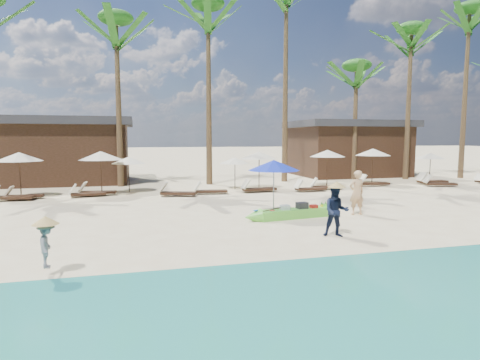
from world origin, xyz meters
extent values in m
plane|color=beige|center=(0.00, 0.00, 0.00)|extent=(240.00, 240.00, 0.00)
cube|color=tan|center=(0.00, -5.00, 0.00)|extent=(240.00, 4.50, 0.01)
cube|color=#66D440|center=(3.25, 2.34, 0.17)|extent=(2.85, 0.96, 0.34)
cube|color=white|center=(3.25, 2.34, 0.18)|extent=(2.44, 0.74, 0.15)
cube|color=#262628|center=(3.60, 2.39, 0.41)|extent=(0.44, 0.36, 0.31)
cube|color=silver|center=(2.89, 2.34, 0.38)|extent=(0.34, 0.30, 0.25)
cube|color=red|center=(4.09, 2.41, 0.36)|extent=(0.29, 0.25, 0.19)
cylinder|color=red|center=(2.37, 2.27, 0.30)|extent=(0.19, 0.19, 0.08)
cylinder|color=#262628|center=(2.16, 2.15, 0.30)|extent=(0.18, 0.18, 0.07)
sphere|color=#CBBD7F|center=(1.89, 2.16, 0.34)|extent=(0.16, 0.16, 0.16)
cylinder|color=yellow|center=(4.51, 2.59, 0.34)|extent=(0.12, 0.12, 0.16)
cylinder|color=yellow|center=(4.68, 2.61, 0.34)|extent=(0.12, 0.12, 0.16)
imported|color=#DDA977|center=(5.85, 2.35, 0.87)|extent=(0.64, 0.42, 1.73)
imported|color=#121A32|center=(3.40, -0.63, 0.78)|extent=(0.92, 0.83, 1.57)
imported|color=gray|center=(-4.31, -2.21, 0.69)|extent=(0.45, 0.69, 1.01)
cylinder|color=#99999E|center=(2.70, 3.08, 1.04)|extent=(0.05, 0.05, 2.08)
cone|color=#1327B7|center=(2.70, 3.08, 1.94)|extent=(1.99, 1.99, 0.41)
cylinder|color=#3B2218|center=(-8.02, 10.54, 1.10)|extent=(0.06, 0.06, 2.21)
cone|color=beige|center=(-8.02, 10.54, 2.05)|extent=(2.21, 2.21, 0.44)
cube|color=#3B2218|center=(-8.13, 9.53, 0.16)|extent=(1.89, 0.75, 0.13)
cylinder|color=#3B2218|center=(-4.18, 10.41, 1.12)|extent=(0.06, 0.06, 2.23)
cone|color=beige|center=(-4.18, 10.41, 2.07)|extent=(2.23, 2.23, 0.45)
cube|color=#3B2218|center=(-7.71, 10.03, 0.14)|extent=(1.62, 0.57, 0.11)
cube|color=beige|center=(-8.42, 10.05, 0.43)|extent=(0.38, 0.53, 0.47)
cube|color=#3B2218|center=(-4.79, 10.00, 0.15)|extent=(1.73, 0.75, 0.12)
cube|color=beige|center=(-5.53, 9.90, 0.44)|extent=(0.44, 0.59, 0.49)
cylinder|color=#3B2218|center=(-2.81, 11.43, 0.95)|extent=(0.05, 0.05, 1.89)
cone|color=beige|center=(-2.81, 11.43, 1.76)|extent=(1.89, 1.89, 0.38)
cube|color=#3B2218|center=(-4.36, 10.48, 0.15)|extent=(1.80, 0.74, 0.12)
cube|color=beige|center=(-5.12, 10.56, 0.46)|extent=(0.45, 0.60, 0.51)
cylinder|color=#3B2218|center=(3.11, 10.98, 0.91)|extent=(0.05, 0.05, 1.81)
cone|color=beige|center=(3.11, 10.98, 1.69)|extent=(1.81, 1.81, 0.36)
cube|color=#3B2218|center=(-0.34, 9.07, 0.16)|extent=(1.88, 1.12, 0.13)
cube|color=beige|center=(-1.09, 9.32, 0.47)|extent=(0.56, 0.68, 0.52)
cube|color=#3B2218|center=(1.44, 9.46, 0.15)|extent=(1.72, 0.71, 0.12)
cube|color=beige|center=(0.71, 9.54, 0.44)|extent=(0.43, 0.58, 0.49)
cylinder|color=#3B2218|center=(4.61, 11.11, 1.06)|extent=(0.05, 0.05, 2.12)
cone|color=beige|center=(4.61, 11.11, 1.97)|extent=(2.12, 2.12, 0.42)
cube|color=#3B2218|center=(4.15, 9.53, 0.16)|extent=(1.88, 0.71, 0.13)
cube|color=beige|center=(3.34, 9.48, 0.49)|extent=(0.45, 0.62, 0.54)
cube|color=#3B2218|center=(7.00, 9.06, 0.15)|extent=(1.71, 0.57, 0.12)
cube|color=beige|center=(6.24, 9.05, 0.45)|extent=(0.39, 0.55, 0.50)
cylinder|color=#3B2218|center=(9.09, 11.27, 1.09)|extent=(0.05, 0.05, 2.18)
cone|color=beige|center=(9.09, 11.27, 2.03)|extent=(2.18, 2.18, 0.44)
cube|color=#3B2218|center=(8.25, 9.60, 0.15)|extent=(1.79, 0.96, 0.12)
cube|color=beige|center=(7.52, 9.79, 0.45)|extent=(0.51, 0.63, 0.50)
cylinder|color=#3B2218|center=(12.24, 11.23, 1.12)|extent=(0.06, 0.06, 2.24)
cone|color=beige|center=(12.24, 11.23, 2.08)|extent=(2.24, 2.24, 0.45)
cube|color=#3B2218|center=(11.85, 10.38, 0.16)|extent=(1.87, 0.74, 0.13)
cube|color=beige|center=(11.05, 10.45, 0.48)|extent=(0.46, 0.62, 0.53)
cube|color=#3B2218|center=(16.17, 10.42, 0.17)|extent=(1.93, 0.70, 0.13)
cube|color=beige|center=(15.33, 10.46, 0.50)|extent=(0.45, 0.63, 0.56)
cylinder|color=#3B2218|center=(16.58, 11.20, 0.97)|extent=(0.05, 0.05, 1.93)
cone|color=beige|center=(16.58, 11.20, 1.80)|extent=(1.93, 1.93, 0.39)
cube|color=#3B2218|center=(15.73, 9.20, 0.16)|extent=(1.90, 1.16, 0.13)
cube|color=beige|center=(14.98, 9.46, 0.48)|extent=(0.58, 0.69, 0.53)
cube|color=beige|center=(19.34, 9.92, 0.42)|extent=(0.45, 0.57, 0.46)
cone|color=brown|center=(-3.36, 14.27, 5.04)|extent=(0.40, 0.40, 10.08)
ellipsoid|color=#236118|center=(-3.36, 14.27, 10.08)|extent=(2.08, 2.08, 0.88)
cone|color=brown|center=(2.15, 14.01, 5.63)|extent=(0.40, 0.40, 11.26)
ellipsoid|color=#236118|center=(2.15, 14.01, 11.26)|extent=(2.08, 2.08, 0.88)
cone|color=brown|center=(7.45, 14.38, 6.58)|extent=(0.40, 0.40, 13.16)
cone|color=brown|center=(12.84, 14.52, 4.04)|extent=(0.40, 0.40, 8.07)
ellipsoid|color=#236118|center=(12.84, 14.52, 8.07)|extent=(2.08, 2.08, 0.88)
cone|color=brown|center=(16.57, 13.68, 5.32)|extent=(0.40, 0.40, 10.64)
ellipsoid|color=#236118|center=(16.57, 13.68, 10.64)|extent=(2.08, 2.08, 0.88)
cone|color=brown|center=(21.07, 13.33, 6.13)|extent=(0.40, 0.40, 12.26)
ellipsoid|color=#236118|center=(21.07, 13.33, 12.26)|extent=(2.08, 2.08, 0.88)
cube|color=#3B2218|center=(-8.00, 17.50, 1.90)|extent=(10.00, 6.00, 3.80)
cube|color=#2D2D33|center=(-8.00, 17.50, 4.05)|extent=(10.80, 6.60, 0.50)
cube|color=#3B2218|center=(14.00, 17.50, 1.90)|extent=(8.00, 6.00, 3.80)
cube|color=#2D2D33|center=(14.00, 17.50, 4.05)|extent=(8.80, 6.60, 0.50)
camera|label=1|loc=(-2.39, -11.42, 2.98)|focal=30.00mm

